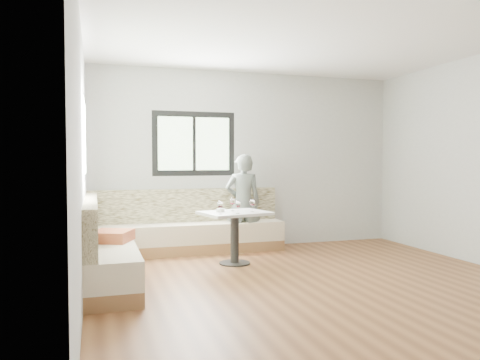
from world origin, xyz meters
name	(u,v)px	position (x,y,z in m)	size (l,w,h in m)	color
room	(311,158)	(-0.08, 0.08, 1.41)	(5.01, 5.01, 2.81)	brown
banquette	(157,239)	(-1.59, 1.63, 0.33)	(2.90, 2.80, 0.95)	brown
table	(235,225)	(-0.60, 1.31, 0.53)	(0.98, 0.83, 0.70)	black
person	(243,203)	(-0.21, 2.15, 0.74)	(0.54, 0.36, 1.48)	#545A54
olive_ramekin	(220,210)	(-0.79, 1.33, 0.73)	(0.11, 0.11, 0.05)	white
wine_glass_a	(220,205)	(-0.86, 1.07, 0.82)	(0.08, 0.08, 0.17)	white
wine_glass_b	(238,205)	(-0.62, 1.07, 0.82)	(0.08, 0.08, 0.17)	white
wine_glass_c	(252,203)	(-0.38, 1.21, 0.82)	(0.08, 0.08, 0.17)	white
wine_glass_d	(232,202)	(-0.59, 1.43, 0.82)	(0.08, 0.08, 0.17)	white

